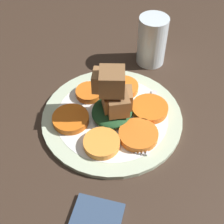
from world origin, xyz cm
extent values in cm
cube|color=#38281E|center=(0.00, 0.00, 1.00)|extent=(120.00, 120.00, 2.00)
cylinder|color=beige|center=(0.00, 0.00, 2.50)|extent=(29.50, 29.50, 1.00)
cylinder|color=white|center=(0.00, 0.00, 2.55)|extent=(23.60, 23.60, 1.00)
cylinder|color=orange|center=(-8.02, -0.41, 3.79)|extent=(7.11, 7.11, 1.39)
cylinder|color=orange|center=(-4.29, -6.43, 3.79)|extent=(7.82, 7.82, 1.39)
cylinder|color=orange|center=(3.20, -7.40, 3.79)|extent=(7.74, 7.74, 1.39)
cylinder|color=orange|center=(8.12, -0.57, 3.79)|extent=(6.75, 6.75, 1.39)
cylinder|color=orange|center=(4.63, 6.45, 3.79)|extent=(5.93, 5.93, 1.39)
cylinder|color=orange|center=(-3.69, 7.81, 3.79)|extent=(7.54, 7.54, 1.39)
ellipsoid|color=#1E4723|center=(0.00, 0.00, 4.29)|extent=(9.33, 8.40, 2.38)
cube|color=olive|center=(1.28, -1.82, 7.44)|extent=(4.86, 4.86, 3.93)
cube|color=brown|center=(-0.73, -1.42, 7.55)|extent=(5.49, 5.49, 4.16)
cube|color=olive|center=(-0.21, 0.44, 7.32)|extent=(4.92, 4.92, 3.69)
cube|color=olive|center=(1.15, 2.15, 11.38)|extent=(4.45, 4.45, 3.94)
cube|color=brown|center=(0.20, -0.10, 12.66)|extent=(5.75, 5.75, 4.79)
cube|color=silver|center=(3.46, -7.63, 3.30)|extent=(11.61, 1.26, 0.40)
cube|color=silver|center=(-3.04, -7.72, 3.30)|extent=(1.44, 2.33, 0.40)
cube|color=silver|center=(-6.01, -8.76, 3.30)|extent=(4.57, 0.37, 0.40)
cube|color=silver|center=(-6.02, -8.10, 3.30)|extent=(4.57, 0.37, 0.40)
cube|color=silver|center=(-6.03, -7.43, 3.30)|extent=(4.57, 0.37, 0.40)
cube|color=silver|center=(-6.04, -6.76, 3.30)|extent=(4.57, 0.37, 0.40)
cylinder|color=silver|center=(21.26, -4.48, 8.08)|extent=(7.00, 7.00, 12.16)
camera|label=1|loc=(-41.97, -10.77, 52.23)|focal=50.00mm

